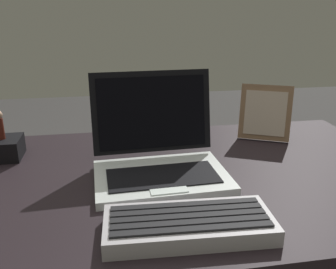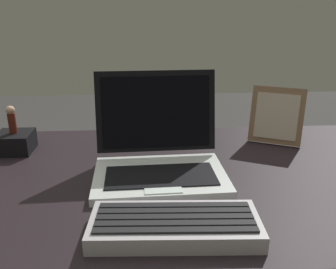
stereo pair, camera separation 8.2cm
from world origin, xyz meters
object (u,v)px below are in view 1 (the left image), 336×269
object	(u,v)px
figurine_stand	(3,148)
photo_frame	(265,113)
external_keyboard	(189,224)
laptop_front	(158,156)

from	to	relation	value
figurine_stand	photo_frame	bearing A→B (deg)	1.62
external_keyboard	photo_frame	xyz separation A→B (m)	(0.32, 0.43, 0.06)
photo_frame	figurine_stand	xyz separation A→B (m)	(-0.73, -0.02, -0.05)
photo_frame	figurine_stand	size ratio (longest dim) A/B	1.74
laptop_front	photo_frame	world-z (taller)	laptop_front
figurine_stand	external_keyboard	bearing A→B (deg)	-45.25
laptop_front	photo_frame	size ratio (longest dim) A/B	1.90
laptop_front	photo_frame	bearing A→B (deg)	28.28
external_keyboard	figurine_stand	xyz separation A→B (m)	(-0.40, 0.41, 0.01)
external_keyboard	photo_frame	world-z (taller)	photo_frame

